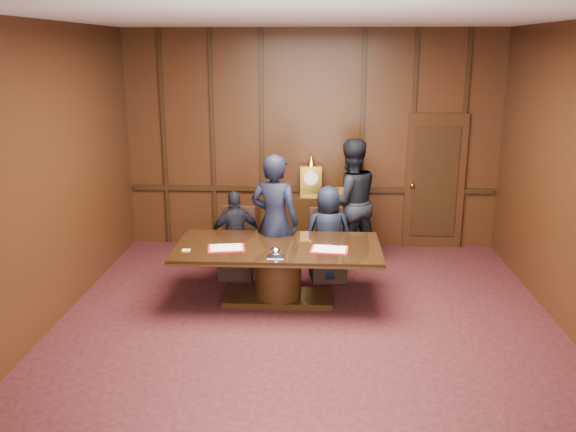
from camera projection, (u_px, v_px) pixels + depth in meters
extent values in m
plane|color=black|center=(306.00, 339.00, 6.91)|extent=(7.00, 7.00, 0.00)
plane|color=silver|center=(309.00, 15.00, 5.98)|extent=(7.00, 7.00, 0.00)
cube|color=black|center=(312.00, 140.00, 9.81)|extent=(6.00, 0.04, 3.50)
cube|color=black|center=(293.00, 342.00, 3.07)|extent=(6.00, 0.04, 3.50)
cube|color=black|center=(30.00, 185.00, 6.59)|extent=(0.04, 7.00, 3.50)
cube|color=black|center=(311.00, 189.00, 9.99)|extent=(5.90, 0.05, 0.08)
cube|color=black|center=(435.00, 182.00, 9.85)|extent=(0.95, 0.06, 2.20)
sphere|color=gold|center=(412.00, 185.00, 9.81)|extent=(0.08, 0.08, 0.08)
cube|color=black|center=(311.00, 222.00, 9.93)|extent=(1.60, 0.45, 0.90)
cube|color=black|center=(268.00, 246.00, 10.07)|extent=(0.12, 0.40, 0.06)
cube|color=black|center=(353.00, 247.00, 10.00)|extent=(0.12, 0.40, 0.06)
cube|color=gold|center=(311.00, 181.00, 9.74)|extent=(0.34, 0.18, 0.48)
cylinder|color=white|center=(311.00, 178.00, 9.63)|extent=(0.22, 0.03, 0.22)
cone|color=gold|center=(311.00, 161.00, 9.66)|extent=(0.14, 0.14, 0.16)
cube|color=black|center=(277.00, 188.00, 9.82)|extent=(0.18, 0.04, 0.22)
cube|color=#D95A19|center=(342.00, 192.00, 9.78)|extent=(0.22, 0.12, 0.12)
cube|color=black|center=(278.00, 298.00, 7.94)|extent=(1.40, 0.60, 0.08)
cylinder|color=black|center=(278.00, 273.00, 7.85)|extent=(0.60, 0.60, 0.62)
cube|color=black|center=(278.00, 249.00, 7.76)|extent=(2.62, 1.32, 0.02)
cube|color=black|center=(278.00, 248.00, 7.76)|extent=(2.60, 1.30, 0.06)
cube|color=#B31011|center=(226.00, 248.00, 7.63)|extent=(0.51, 0.40, 0.01)
cube|color=white|center=(226.00, 247.00, 7.63)|extent=(0.44, 0.34, 0.01)
cube|color=#B31011|center=(329.00, 250.00, 7.57)|extent=(0.49, 0.38, 0.01)
cube|color=white|center=(329.00, 249.00, 7.57)|extent=(0.43, 0.32, 0.01)
cube|color=white|center=(276.00, 257.00, 7.31)|extent=(0.20, 0.14, 0.01)
ellipsoid|color=white|center=(276.00, 252.00, 7.30)|extent=(0.13, 0.13, 0.10)
cube|color=#DABF6A|center=(186.00, 250.00, 7.54)|extent=(0.10, 0.08, 0.01)
cube|color=black|center=(237.00, 261.00, 8.74)|extent=(0.50, 0.50, 0.46)
cube|color=black|center=(239.00, 225.00, 8.81)|extent=(0.48, 0.08, 0.55)
cylinder|color=black|center=(221.00, 274.00, 8.59)|extent=(0.04, 0.04, 0.23)
cylinder|color=black|center=(253.00, 264.00, 8.95)|extent=(0.04, 0.04, 0.23)
cube|color=black|center=(328.00, 263.00, 8.67)|extent=(0.55, 0.55, 0.46)
cube|color=black|center=(326.00, 226.00, 8.75)|extent=(0.48, 0.13, 0.55)
cylinder|color=black|center=(313.00, 275.00, 8.52)|extent=(0.04, 0.04, 0.23)
cylinder|color=black|center=(341.00, 266.00, 8.89)|extent=(0.04, 0.04, 0.23)
imported|color=black|center=(236.00, 235.00, 8.58)|extent=(0.80, 0.51, 1.27)
imported|color=black|center=(328.00, 234.00, 8.51)|extent=(0.72, 0.52, 1.36)
imported|color=black|center=(275.00, 222.00, 8.19)|extent=(0.77, 0.62, 1.85)
imported|color=black|center=(350.00, 202.00, 9.13)|extent=(1.12, 1.00, 1.91)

